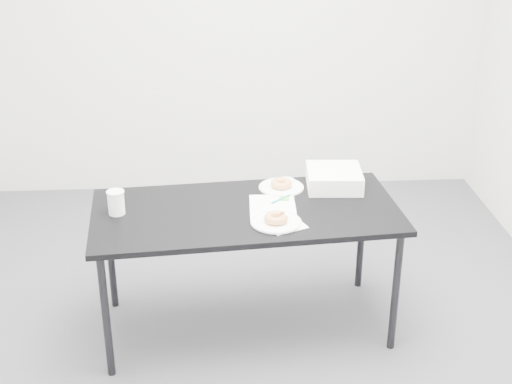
{
  "coord_description": "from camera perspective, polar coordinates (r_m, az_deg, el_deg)",
  "views": [
    {
      "loc": [
        -0.09,
        -3.31,
        2.39
      ],
      "look_at": [
        0.13,
        0.02,
        0.85
      ],
      "focal_mm": 50.0,
      "sensor_mm": 36.0,
      "label": 1
    }
  ],
  "objects": [
    {
      "name": "plate_far",
      "position": [
        4.0,
        2.03,
        0.38
      ],
      "size": [
        0.25,
        0.25,
        0.01
      ],
      "primitive_type": "cylinder",
      "color": "white",
      "rests_on": "table"
    },
    {
      "name": "pen",
      "position": [
        3.85,
        2.02,
        -0.56
      ],
      "size": [
        0.11,
        0.1,
        0.01
      ],
      "primitive_type": "cylinder",
      "rotation": [
        0.0,
        1.57,
        0.71
      ],
      "color": "#0B8371",
      "rests_on": "scorecard"
    },
    {
      "name": "floor",
      "position": [
        4.09,
        -1.85,
        -11.03
      ],
      "size": [
        4.0,
        4.0,
        0.0
      ],
      "primitive_type": "plane",
      "color": "#45454A",
      "rests_on": "ground"
    },
    {
      "name": "logo_patch",
      "position": [
        3.86,
        2.29,
        -0.52
      ],
      "size": [
        0.05,
        0.05,
        0.0
      ],
      "primitive_type": "cube",
      "rotation": [
        0.0,
        0.0,
        -0.04
      ],
      "color": "green",
      "rests_on": "scorecard"
    },
    {
      "name": "bakery_box",
      "position": [
        4.02,
        6.26,
        1.1
      ],
      "size": [
        0.32,
        0.32,
        0.1
      ],
      "primitive_type": "cube",
      "rotation": [
        0.0,
        0.0,
        -0.06
      ],
      "color": "white",
      "rests_on": "table"
    },
    {
      "name": "napkin",
      "position": [
        3.6,
        2.3,
        -2.59
      ],
      "size": [
        0.24,
        0.24,
        0.0
      ],
      "primitive_type": "cube",
      "rotation": [
        0.0,
        0.0,
        0.41
      ],
      "color": "white",
      "rests_on": "table"
    },
    {
      "name": "wall_back",
      "position": [
        5.41,
        -2.84,
        13.68
      ],
      "size": [
        4.0,
        0.02,
        2.7
      ],
      "primitive_type": "cube",
      "color": "silver",
      "rests_on": "floor"
    },
    {
      "name": "plate_near",
      "position": [
        3.61,
        1.61,
        -2.42
      ],
      "size": [
        0.26,
        0.26,
        0.01
      ],
      "primitive_type": "cylinder",
      "color": "white",
      "rests_on": "napkin"
    },
    {
      "name": "cup_lid",
      "position": [
        4.07,
        2.43,
        0.9
      ],
      "size": [
        0.1,
        0.1,
        0.01
      ],
      "primitive_type": "cylinder",
      "color": "white",
      "rests_on": "table"
    },
    {
      "name": "table",
      "position": [
        3.78,
        -0.81,
        -2.16
      ],
      "size": [
        1.67,
        0.89,
        0.74
      ],
      "rotation": [
        0.0,
        0.0,
        0.08
      ],
      "color": "black",
      "rests_on": "floor"
    },
    {
      "name": "donut_near",
      "position": [
        3.6,
        1.62,
        -2.08
      ],
      "size": [
        0.15,
        0.15,
        0.04
      ],
      "primitive_type": "torus",
      "rotation": [
        0.0,
        0.0,
        0.27
      ],
      "color": "#D48143",
      "rests_on": "plate_near"
    },
    {
      "name": "scorecard",
      "position": [
        3.77,
        1.34,
        -1.22
      ],
      "size": [
        0.25,
        0.32,
        0.0
      ],
      "primitive_type": "cube",
      "rotation": [
        0.0,
        0.0,
        -0.04
      ],
      "color": "white",
      "rests_on": "table"
    },
    {
      "name": "donut_far",
      "position": [
        3.99,
        2.04,
        0.68
      ],
      "size": [
        0.14,
        0.14,
        0.04
      ],
      "primitive_type": "torus",
      "rotation": [
        0.0,
        0.0,
        0.15
      ],
      "color": "#D48143",
      "rests_on": "plate_far"
    },
    {
      "name": "coffee_cup",
      "position": [
        3.75,
        -11.13,
        -0.82
      ],
      "size": [
        0.09,
        0.09,
        0.13
      ],
      "primitive_type": "cylinder",
      "color": "white",
      "rests_on": "table"
    }
  ]
}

